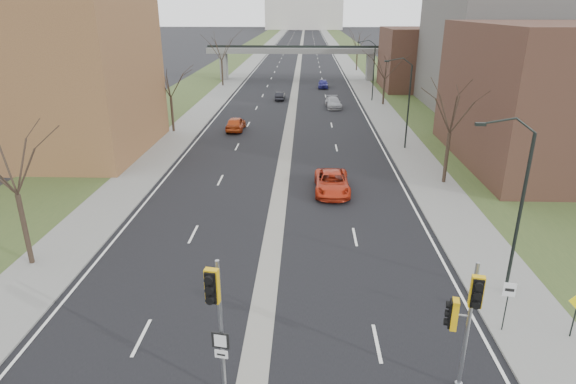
# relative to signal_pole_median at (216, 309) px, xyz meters

# --- Properties ---
(ground) EXTENTS (700.00, 700.00, 0.00)m
(ground) POSITION_rel_signal_pole_median_xyz_m (0.99, 1.29, -3.84)
(ground) COLOR black
(ground) RESTS_ON ground
(road_surface) EXTENTS (20.00, 600.00, 0.01)m
(road_surface) POSITION_rel_signal_pole_median_xyz_m (0.99, 151.29, -3.83)
(road_surface) COLOR black
(road_surface) RESTS_ON ground
(median_strip) EXTENTS (1.20, 600.00, 0.02)m
(median_strip) POSITION_rel_signal_pole_median_xyz_m (0.99, 151.29, -3.84)
(median_strip) COLOR gray
(median_strip) RESTS_ON ground
(sidewalk_right) EXTENTS (4.00, 600.00, 0.12)m
(sidewalk_right) POSITION_rel_signal_pole_median_xyz_m (12.99, 151.29, -3.78)
(sidewalk_right) COLOR gray
(sidewalk_right) RESTS_ON ground
(sidewalk_left) EXTENTS (4.00, 600.00, 0.12)m
(sidewalk_left) POSITION_rel_signal_pole_median_xyz_m (-11.01, 151.29, -3.78)
(sidewalk_left) COLOR gray
(sidewalk_left) RESTS_ON ground
(grass_verge_right) EXTENTS (8.00, 600.00, 0.10)m
(grass_verge_right) POSITION_rel_signal_pole_median_xyz_m (18.99, 151.29, -3.79)
(grass_verge_right) COLOR #2B3E1C
(grass_verge_right) RESTS_ON ground
(grass_verge_left) EXTENTS (8.00, 600.00, 0.10)m
(grass_verge_left) POSITION_rel_signal_pole_median_xyz_m (-17.01, 151.29, -3.79)
(grass_verge_left) COLOR #2B3E1C
(grass_verge_left) RESTS_ON ground
(commercial_block_near) EXTENTS (16.00, 20.00, 12.00)m
(commercial_block_near) POSITION_rel_signal_pole_median_xyz_m (24.99, 29.29, 2.16)
(commercial_block_near) COLOR #523426
(commercial_block_near) RESTS_ON ground
(commercial_block_mid) EXTENTS (18.00, 22.00, 15.00)m
(commercial_block_mid) POSITION_rel_signal_pole_median_xyz_m (28.99, 53.29, 3.66)
(commercial_block_mid) COLOR #5B5753
(commercial_block_mid) RESTS_ON ground
(commercial_block_far) EXTENTS (14.00, 14.00, 10.00)m
(commercial_block_far) POSITION_rel_signal_pole_median_xyz_m (22.99, 71.29, 1.16)
(commercial_block_far) COLOR #523426
(commercial_block_far) RESTS_ON ground
(pedestrian_bridge) EXTENTS (34.00, 3.00, 6.45)m
(pedestrian_bridge) POSITION_rel_signal_pole_median_xyz_m (0.99, 81.29, 1.01)
(pedestrian_bridge) COLOR slate
(pedestrian_bridge) RESTS_ON ground
(streetlight_near) EXTENTS (2.61, 0.20, 8.70)m
(streetlight_near) POSITION_rel_signal_pole_median_xyz_m (11.98, 7.29, 3.12)
(streetlight_near) COLOR black
(streetlight_near) RESTS_ON sidewalk_right
(streetlight_mid) EXTENTS (2.61, 0.20, 8.70)m
(streetlight_mid) POSITION_rel_signal_pole_median_xyz_m (11.98, 33.29, 3.12)
(streetlight_mid) COLOR black
(streetlight_mid) RESTS_ON sidewalk_right
(streetlight_far) EXTENTS (2.61, 0.20, 8.70)m
(streetlight_far) POSITION_rel_signal_pole_median_xyz_m (11.98, 59.29, 3.12)
(streetlight_far) COLOR black
(streetlight_far) RESTS_ON sidewalk_right
(tree_left_a) EXTENTS (7.20, 7.20, 9.40)m
(tree_left_a) POSITION_rel_signal_pole_median_xyz_m (-12.01, 9.29, 2.80)
(tree_left_a) COLOR #382B21
(tree_left_a) RESTS_ON sidewalk_left
(tree_left_b) EXTENTS (6.75, 6.75, 8.81)m
(tree_left_b) POSITION_rel_signal_pole_median_xyz_m (-12.01, 39.29, 2.39)
(tree_left_b) COLOR #382B21
(tree_left_b) RESTS_ON sidewalk_left
(tree_left_c) EXTENTS (7.65, 7.65, 9.99)m
(tree_left_c) POSITION_rel_signal_pole_median_xyz_m (-12.01, 73.29, 3.21)
(tree_left_c) COLOR #382B21
(tree_left_c) RESTS_ON sidewalk_left
(tree_right_a) EXTENTS (7.20, 7.20, 9.40)m
(tree_right_a) POSITION_rel_signal_pole_median_xyz_m (13.99, 23.29, 2.80)
(tree_right_a) COLOR #382B21
(tree_right_a) RESTS_ON sidewalk_right
(tree_right_b) EXTENTS (6.30, 6.30, 8.22)m
(tree_right_b) POSITION_rel_signal_pole_median_xyz_m (13.99, 56.29, 1.98)
(tree_right_b) COLOR #382B21
(tree_right_b) RESTS_ON sidewalk_right
(tree_right_c) EXTENTS (7.65, 7.65, 9.99)m
(tree_right_c) POSITION_rel_signal_pole_median_xyz_m (13.99, 96.29, 3.21)
(tree_right_c) COLOR #382B21
(tree_right_c) RESTS_ON sidewalk_right
(signal_pole_median) EXTENTS (0.67, 0.92, 5.50)m
(signal_pole_median) POSITION_rel_signal_pole_median_xyz_m (0.00, 0.00, 0.00)
(signal_pole_median) COLOR gray
(signal_pole_median) RESTS_ON ground
(signal_pole_right) EXTENTS (0.88, 1.08, 5.25)m
(signal_pole_right) POSITION_rel_signal_pole_median_xyz_m (8.44, 0.77, -0.40)
(signal_pole_right) COLOR gray
(signal_pole_right) RESTS_ON ground
(speed_limit_sign) EXTENTS (0.50, 0.12, 2.34)m
(speed_limit_sign) POSITION_rel_signal_pole_median_xyz_m (11.50, 4.28, -2.10)
(speed_limit_sign) COLOR black
(speed_limit_sign) RESTS_ON sidewalk_right
(car_left_near) EXTENTS (1.95, 4.67, 1.58)m
(car_left_near) POSITION_rel_signal_pole_median_xyz_m (-5.09, 40.29, -3.05)
(car_left_near) COLOR #BD4315
(car_left_near) RESTS_ON ground
(car_left_far) EXTENTS (1.48, 3.75, 1.22)m
(car_left_far) POSITION_rel_signal_pole_median_xyz_m (-1.01, 59.84, -3.23)
(car_left_far) COLOR black
(car_left_far) RESTS_ON ground
(car_right_near) EXTENTS (2.57, 5.56, 1.54)m
(car_right_near) POSITION_rel_signal_pole_median_xyz_m (4.93, 20.96, -3.06)
(car_right_near) COLOR #B92C13
(car_right_near) RESTS_ON ground
(car_right_mid) EXTENTS (2.34, 5.11, 1.45)m
(car_right_mid) POSITION_rel_signal_pole_median_xyz_m (6.72, 53.97, -3.11)
(car_right_mid) COLOR #94959B
(car_right_mid) RESTS_ON ground
(car_right_far) EXTENTS (1.80, 4.34, 1.47)m
(car_right_far) POSITION_rel_signal_pole_median_xyz_m (5.84, 71.63, -3.10)
(car_right_far) COLOR navy
(car_right_far) RESTS_ON ground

